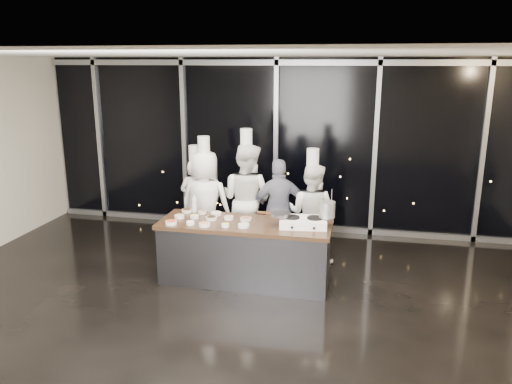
% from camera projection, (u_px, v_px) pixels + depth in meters
% --- Properties ---
extents(ground, '(9.00, 9.00, 0.00)m').
position_uv_depth(ground, '(229.00, 310.00, 6.48)').
color(ground, black).
rests_on(ground, ground).
extents(room_shell, '(9.02, 7.02, 3.21)m').
position_uv_depth(room_shell, '(241.00, 138.00, 5.87)').
color(room_shell, beige).
rests_on(room_shell, ground).
extents(window_wall, '(8.90, 0.11, 3.20)m').
position_uv_depth(window_wall, '(276.00, 145.00, 9.31)').
color(window_wall, black).
rests_on(window_wall, ground).
extents(demo_counter, '(2.46, 0.86, 0.90)m').
position_uv_depth(demo_counter, '(245.00, 252.00, 7.21)').
color(demo_counter, '#3A3A3F').
rests_on(demo_counter, ground).
extents(stove, '(0.68, 0.47, 0.14)m').
position_uv_depth(stove, '(303.00, 222.00, 6.92)').
color(stove, white).
rests_on(stove, demo_counter).
extents(frying_pan, '(0.48, 0.30, 0.05)m').
position_uv_depth(frying_pan, '(280.00, 214.00, 6.93)').
color(frying_pan, gray).
rests_on(frying_pan, stove).
extents(stock_pot, '(0.24, 0.24, 0.22)m').
position_uv_depth(stock_pot, '(327.00, 209.00, 6.86)').
color(stock_pot, '#AFAFB1').
rests_on(stock_pot, stove).
extents(prep_bowls, '(1.19, 0.74, 0.05)m').
position_uv_depth(prep_bowls, '(208.00, 219.00, 7.19)').
color(prep_bowls, silver).
rests_on(prep_bowls, demo_counter).
extents(squeeze_bottle, '(0.08, 0.08, 0.27)m').
position_uv_depth(squeeze_bottle, '(194.00, 204.00, 7.56)').
color(squeeze_bottle, silver).
rests_on(squeeze_bottle, demo_counter).
extents(chef_far_left, '(0.59, 0.42, 1.77)m').
position_uv_depth(chef_far_left, '(196.00, 201.00, 8.55)').
color(chef_far_left, white).
rests_on(chef_far_left, ground).
extents(chef_left, '(0.89, 0.61, 1.98)m').
position_uv_depth(chef_left, '(205.00, 203.00, 8.10)').
color(chef_left, white).
rests_on(chef_left, ground).
extents(chef_center, '(1.09, 0.97, 2.09)m').
position_uv_depth(chef_center, '(247.00, 199.00, 8.17)').
color(chef_center, white).
rests_on(chef_center, ground).
extents(guest, '(1.03, 0.66, 1.63)m').
position_uv_depth(guest, '(280.00, 209.00, 8.05)').
color(guest, '#141939').
rests_on(guest, ground).
extents(chef_right, '(0.91, 0.79, 1.84)m').
position_uv_depth(chef_right, '(311.00, 213.00, 7.84)').
color(chef_right, white).
rests_on(chef_right, ground).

